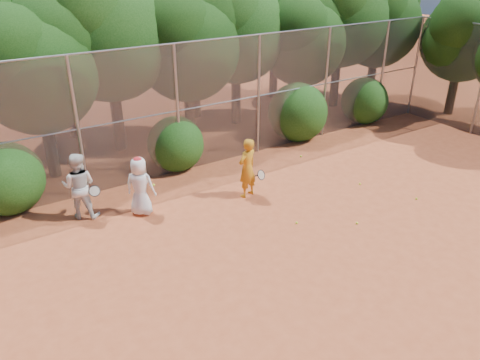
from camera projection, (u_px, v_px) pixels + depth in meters
ground at (333, 251)px, 11.05m from camera, size 80.00×80.00×0.00m
fence_back at (203, 104)px, 14.61m from camera, size 20.05×0.09×4.03m
tree_2 at (36, 61)px, 13.22m from camera, size 3.99×3.47×5.47m
tree_3 at (107, 20)px, 14.84m from camera, size 4.89×4.26×6.70m
tree_4 at (187, 36)px, 15.87m from camera, size 4.19×3.64×5.73m
tree_5 at (236, 19)px, 17.57m from camera, size 4.51×3.92×6.17m
tree_6 at (304, 33)px, 18.28m from camera, size 3.86×3.36×5.29m
tree_7 at (342, 6)px, 19.60m from camera, size 4.77×4.14×6.53m
tree_8 at (379, 15)px, 20.54m from camera, size 4.25×3.70×5.82m
tree_10 at (57, 8)px, 15.91m from camera, size 5.15×4.48×7.06m
tree_11 at (193, 14)px, 18.24m from camera, size 4.64×4.03×6.35m
tree_13 at (465, 31)px, 18.88m from camera, size 3.86×3.36×5.29m
bush_0 at (5, 175)px, 12.44m from camera, size 2.00×2.00×2.00m
bush_1 at (176, 141)px, 14.92m from camera, size 1.80×1.80×1.80m
bush_2 at (298, 110)px, 17.26m from camera, size 2.20×2.20×2.20m
bush_3 at (365, 99)px, 19.03m from camera, size 1.90×1.90×1.90m
player_yellow at (247, 168)px, 13.16m from camera, size 0.88×0.60×1.75m
player_teen at (140, 186)px, 12.29m from camera, size 0.93×0.91×1.64m
player_white at (79, 186)px, 12.11m from camera, size 1.10×1.04×1.80m
ball_0 at (360, 184)px, 14.15m from camera, size 0.07×0.07×0.07m
ball_1 at (357, 223)px, 12.11m from camera, size 0.07×0.07×0.07m
ball_2 at (416, 199)px, 13.30m from camera, size 0.07×0.07×0.07m
ball_3 at (297, 223)px, 12.12m from camera, size 0.07×0.07×0.07m
ball_4 at (301, 156)px, 16.04m from camera, size 0.07×0.07×0.07m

